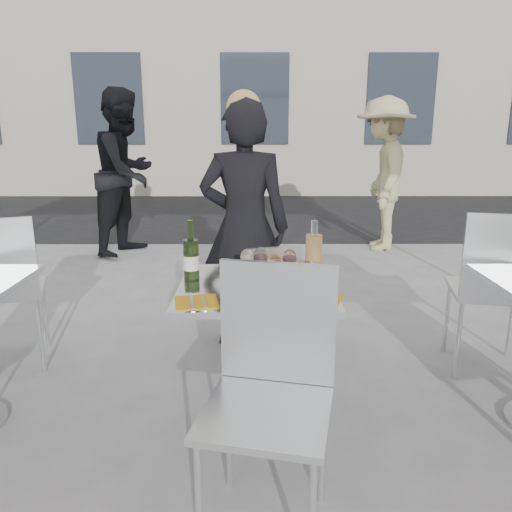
{
  "coord_description": "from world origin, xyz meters",
  "views": [
    {
      "loc": [
        -0.01,
        -2.23,
        1.47
      ],
      "look_at": [
        0.0,
        0.15,
        0.85
      ],
      "focal_mm": 35.0,
      "sensor_mm": 36.0,
      "label": 1
    }
  ],
  "objects_px": {
    "chair_near": "(272,376)",
    "sugar_shaker": "(310,270)",
    "wineglass_white_b": "(261,256)",
    "napkin_left": "(196,302)",
    "pizza_near": "(268,293)",
    "wineglass_white_a": "(247,258)",
    "chair_far": "(276,301)",
    "napkin_right": "(319,299)",
    "side_chair_lfar": "(1,281)",
    "pedestrian_b": "(383,175)",
    "main_table": "(256,326)",
    "side_chair_rfar": "(497,281)",
    "pedestrian_a": "(126,173)",
    "carafe": "(313,256)",
    "wineglass_red_a": "(261,258)",
    "pizza_far": "(279,269)",
    "wine_bottle": "(191,258)",
    "wineglass_red_b": "(289,259)",
    "woman_diner": "(244,227)",
    "salad_plate": "(254,275)"
  },
  "relations": [
    {
      "from": "chair_near",
      "to": "sugar_shaker",
      "type": "bearing_deg",
      "value": 84.73
    },
    {
      "from": "sugar_shaker",
      "to": "wineglass_white_b",
      "type": "relative_size",
      "value": 0.68
    },
    {
      "from": "wineglass_white_b",
      "to": "napkin_left",
      "type": "bearing_deg",
      "value": -128.28
    },
    {
      "from": "pizza_near",
      "to": "wineglass_white_a",
      "type": "bearing_deg",
      "value": 113.38
    },
    {
      "from": "chair_far",
      "to": "wineglass_white_a",
      "type": "distance_m",
      "value": 0.57
    },
    {
      "from": "chair_far",
      "to": "wineglass_white_b",
      "type": "xyz_separation_m",
      "value": [
        -0.09,
        -0.37,
        0.36
      ]
    },
    {
      "from": "napkin_right",
      "to": "napkin_left",
      "type": "bearing_deg",
      "value": -154.86
    },
    {
      "from": "side_chair_lfar",
      "to": "pedestrian_b",
      "type": "xyz_separation_m",
      "value": [
        3.05,
        3.17,
        0.33
      ]
    },
    {
      "from": "main_table",
      "to": "napkin_left",
      "type": "relative_size",
      "value": 3.58
    },
    {
      "from": "side_chair_rfar",
      "to": "pedestrian_a",
      "type": "height_order",
      "value": "pedestrian_a"
    },
    {
      "from": "chair_near",
      "to": "side_chair_lfar",
      "type": "relative_size",
      "value": 1.01
    },
    {
      "from": "main_table",
      "to": "chair_near",
      "type": "distance_m",
      "value": 0.57
    },
    {
      "from": "carafe",
      "to": "wineglass_red_a",
      "type": "relative_size",
      "value": 1.84
    },
    {
      "from": "pizza_far",
      "to": "napkin_right",
      "type": "relative_size",
      "value": 1.38
    },
    {
      "from": "sugar_shaker",
      "to": "wineglass_red_a",
      "type": "xyz_separation_m",
      "value": [
        -0.23,
        0.02,
        0.06
      ]
    },
    {
      "from": "side_chair_rfar",
      "to": "sugar_shaker",
      "type": "relative_size",
      "value": 9.47
    },
    {
      "from": "main_table",
      "to": "wine_bottle",
      "type": "relative_size",
      "value": 2.54
    },
    {
      "from": "wine_bottle",
      "to": "wineglass_red_b",
      "type": "xyz_separation_m",
      "value": [
        0.47,
        -0.02,
        -0.0
      ]
    },
    {
      "from": "pedestrian_b",
      "to": "pizza_far",
      "type": "xyz_separation_m",
      "value": [
        -1.41,
        -3.57,
        -0.14
      ]
    },
    {
      "from": "pedestrian_b",
      "to": "napkin_right",
      "type": "xyz_separation_m",
      "value": [
        -1.26,
        -3.99,
        -0.15
      ]
    },
    {
      "from": "woman_diner",
      "to": "pizza_near",
      "type": "xyz_separation_m",
      "value": [
        0.13,
        -1.16,
        -0.06
      ]
    },
    {
      "from": "wineglass_red_b",
      "to": "napkin_right",
      "type": "height_order",
      "value": "wineglass_red_b"
    },
    {
      "from": "pedestrian_b",
      "to": "pizza_far",
      "type": "relative_size",
      "value": 5.62
    },
    {
      "from": "main_table",
      "to": "napkin_right",
      "type": "xyz_separation_m",
      "value": [
        0.27,
        -0.21,
        0.21
      ]
    },
    {
      "from": "pizza_near",
      "to": "side_chair_rfar",
      "type": "bearing_deg",
      "value": 26.64
    },
    {
      "from": "pizza_far",
      "to": "wineglass_white_b",
      "type": "distance_m",
      "value": 0.17
    },
    {
      "from": "woman_diner",
      "to": "napkin_left",
      "type": "distance_m",
      "value": 1.27
    },
    {
      "from": "pizza_near",
      "to": "wineglass_red_b",
      "type": "relative_size",
      "value": 2.07
    },
    {
      "from": "main_table",
      "to": "sugar_shaker",
      "type": "relative_size",
      "value": 7.01
    },
    {
      "from": "chair_far",
      "to": "wineglass_white_a",
      "type": "bearing_deg",
      "value": 54.01
    },
    {
      "from": "carafe",
      "to": "chair_far",
      "type": "bearing_deg",
      "value": 112.09
    },
    {
      "from": "wineglass_red_a",
      "to": "wine_bottle",
      "type": "bearing_deg",
      "value": -178.35
    },
    {
      "from": "carafe",
      "to": "wineglass_white_a",
      "type": "xyz_separation_m",
      "value": [
        -0.32,
        -0.01,
        -0.01
      ]
    },
    {
      "from": "side_chair_lfar",
      "to": "wineglass_white_b",
      "type": "bearing_deg",
      "value": 143.82
    },
    {
      "from": "pizza_near",
      "to": "pizza_far",
      "type": "bearing_deg",
      "value": 80.16
    },
    {
      "from": "main_table",
      "to": "pedestrian_a",
      "type": "bearing_deg",
      "value": 112.55
    },
    {
      "from": "salad_plate",
      "to": "sugar_shaker",
      "type": "xyz_separation_m",
      "value": [
        0.27,
        0.02,
        0.02
      ]
    },
    {
      "from": "main_table",
      "to": "wineglass_white_a",
      "type": "bearing_deg",
      "value": 120.63
    },
    {
      "from": "main_table",
      "to": "woman_diner",
      "type": "distance_m",
      "value": 1.05
    },
    {
      "from": "wineglass_white_b",
      "to": "wineglass_red_b",
      "type": "xyz_separation_m",
      "value": [
        0.14,
        -0.06,
        0.0
      ]
    },
    {
      "from": "carafe",
      "to": "wineglass_white_b",
      "type": "xyz_separation_m",
      "value": [
        -0.25,
        0.03,
        -0.01
      ]
    },
    {
      "from": "wine_bottle",
      "to": "salad_plate",
      "type": "bearing_deg",
      "value": -5.85
    },
    {
      "from": "wine_bottle",
      "to": "wineglass_white_a",
      "type": "height_order",
      "value": "wine_bottle"
    },
    {
      "from": "salad_plate",
      "to": "wineglass_red_b",
      "type": "xyz_separation_m",
      "value": [
        0.17,
        0.01,
        0.07
      ]
    },
    {
      "from": "side_chair_lfar",
      "to": "napkin_right",
      "type": "height_order",
      "value": "side_chair_lfar"
    },
    {
      "from": "main_table",
      "to": "chair_near",
      "type": "xyz_separation_m",
      "value": [
        0.06,
        -0.57,
        0.04
      ]
    },
    {
      "from": "woman_diner",
      "to": "wineglass_red_a",
      "type": "relative_size",
      "value": 10.42
    },
    {
      "from": "side_chair_rfar",
      "to": "pedestrian_b",
      "type": "height_order",
      "value": "pedestrian_b"
    },
    {
      "from": "wineglass_white_a",
      "to": "sugar_shaker",
      "type": "bearing_deg",
      "value": -2.29
    },
    {
      "from": "sugar_shaker",
      "to": "main_table",
      "type": "bearing_deg",
      "value": -167.27
    }
  ]
}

